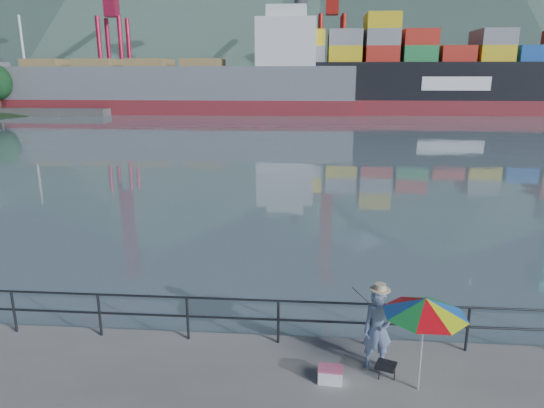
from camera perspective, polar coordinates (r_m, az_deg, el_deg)
The scene contains 13 objects.
harbor_water at distance 137.90m, azimuth 3.93°, elevation 12.50°, with size 500.00×280.00×0.00m, color slate.
far_dock at distance 101.28m, azimuth 9.45°, elevation 11.49°, with size 200.00×40.00×0.40m, color #514F4C.
guardrail at distance 10.90m, azimuth -4.66°, elevation -13.37°, with size 22.00×0.06×1.03m.
mountains at distance 220.74m, azimuth 15.33°, elevation 22.19°, with size 600.00×332.80×80.00m.
port_cranes at distance 96.91m, azimuth 23.62°, elevation 19.85°, with size 116.00×28.00×38.40m.
container_stacks at distance 105.61m, azimuth 21.75°, elevation 12.42°, with size 58.00×5.40×7.80m.
fisherman at distance 10.08m, azimuth 12.34°, elevation -14.22°, with size 0.60×0.40×1.66m, color navy.
beach_umbrella at distance 9.22m, azimuth 17.57°, elevation -11.42°, with size 1.99×1.99×1.86m.
folding_stool at distance 10.21m, azimuth 13.22°, elevation -18.43°, with size 0.48×0.48×0.24m.
cooler_bag at distance 9.87m, azimuth 6.89°, elevation -19.37°, with size 0.46×0.31×0.27m, color silver.
fishing_rod at distance 11.48m, azimuth 10.66°, elevation -15.01°, with size 0.02×0.02×2.32m, color black.
bulk_carrier at distance 81.35m, azimuth -10.31°, elevation 13.51°, with size 57.81×10.01×14.50m.
container_ship at distance 83.50m, azimuth 21.18°, elevation 14.07°, with size 54.84×9.14×18.10m.
Camera 1 is at (1.61, -7.77, 5.67)m, focal length 32.00 mm.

